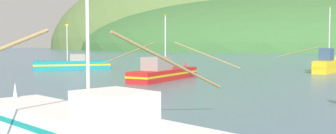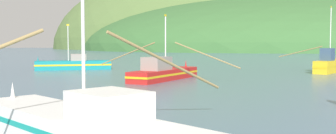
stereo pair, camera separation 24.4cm
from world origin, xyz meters
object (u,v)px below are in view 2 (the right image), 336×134
fishing_boat_red (163,72)px  fishing_boat_yellow (329,65)px  fishing_boat_teal (74,64)px  fishing_boat_white (81,127)px

fishing_boat_red → fishing_boat_yellow: 22.14m
fishing_boat_red → fishing_boat_teal: (-13.07, 14.78, -0.04)m
fishing_boat_white → fishing_boat_teal: (-11.62, 39.83, 0.01)m
fishing_boat_white → fishing_boat_yellow: (21.01, 35.41, 0.29)m
fishing_boat_white → fishing_boat_yellow: fishing_boat_yellow is taller
fishing_boat_white → fishing_boat_yellow: 41.18m
fishing_boat_teal → fishing_boat_yellow: size_ratio=0.99×
fishing_boat_white → fishing_boat_yellow: bearing=-77.6°
fishing_boat_red → fishing_boat_white: 25.09m
fishing_boat_red → fishing_boat_teal: size_ratio=1.34×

